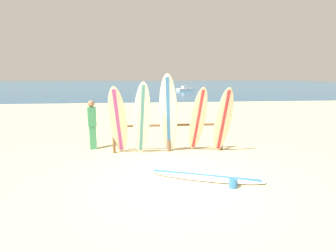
% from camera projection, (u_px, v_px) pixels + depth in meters
% --- Properties ---
extents(ground_plane, '(120.00, 120.00, 0.00)m').
position_uv_depth(ground_plane, '(177.00, 185.00, 6.04)').
color(ground_plane, '#D3BC8C').
extents(ocean_water, '(120.00, 80.00, 0.01)m').
position_uv_depth(ocean_water, '(143.00, 85.00, 62.65)').
color(ocean_water, '#1E5984').
rests_on(ocean_water, ground).
extents(surfboard_rack, '(3.62, 0.09, 1.02)m').
position_uv_depth(surfboard_rack, '(169.00, 131.00, 8.55)').
color(surfboard_rack, brown).
rests_on(surfboard_rack, ground).
extents(surfboard_leaning_far_left, '(0.66, 0.98, 2.16)m').
position_uv_depth(surfboard_leaning_far_left, '(118.00, 121.00, 8.03)').
color(surfboard_leaning_far_left, beige).
rests_on(surfboard_leaning_far_left, ground).
extents(surfboard_leaning_left, '(0.64, 0.84, 2.28)m').
position_uv_depth(surfboard_leaning_left, '(142.00, 119.00, 8.02)').
color(surfboard_leaning_left, white).
rests_on(surfboard_leaning_left, ground).
extents(surfboard_leaning_center_left, '(0.71, 0.93, 2.51)m').
position_uv_depth(surfboard_leaning_center_left, '(168.00, 114.00, 8.19)').
color(surfboard_leaning_center_left, white).
rests_on(surfboard_leaning_center_left, ground).
extents(surfboard_leaning_center, '(0.57, 1.12, 2.14)m').
position_uv_depth(surfboard_leaning_center, '(198.00, 120.00, 8.24)').
color(surfboard_leaning_center, beige).
rests_on(surfboard_leaning_center, ground).
extents(surfboard_leaning_center_right, '(0.61, 0.85, 2.12)m').
position_uv_depth(surfboard_leaning_center_right, '(223.00, 121.00, 8.23)').
color(surfboard_leaning_center_right, beige).
rests_on(surfboard_leaning_center_right, ground).
extents(surfboard_lying_on_sand, '(2.86, 1.59, 0.08)m').
position_uv_depth(surfboard_lying_on_sand, '(205.00, 176.00, 6.46)').
color(surfboard_lying_on_sand, white).
rests_on(surfboard_lying_on_sand, ground).
extents(beachgoer_standing, '(0.30, 0.24, 1.64)m').
position_uv_depth(beachgoer_standing, '(92.00, 123.00, 8.78)').
color(beachgoer_standing, '#3F9966').
rests_on(beachgoer_standing, ground).
extents(small_boat_offshore, '(2.87, 2.23, 0.71)m').
position_uv_depth(small_boat_offshore, '(185.00, 89.00, 41.00)').
color(small_boat_offshore, silver).
rests_on(small_boat_offshore, ocean_water).
extents(sand_bucket, '(0.19, 0.19, 0.21)m').
position_uv_depth(sand_bucket, '(233.00, 183.00, 5.87)').
color(sand_bucket, '#3372B2').
rests_on(sand_bucket, ground).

